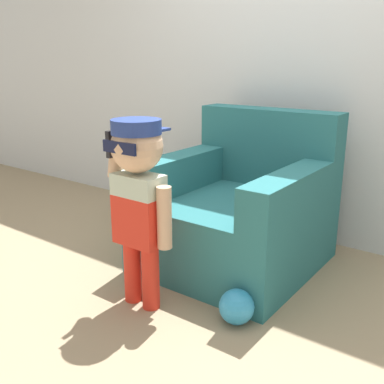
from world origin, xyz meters
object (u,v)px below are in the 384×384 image
(armchair, at_px, (239,212))
(toy_ball, at_px, (237,307))
(side_table, at_px, (155,192))
(person_child, at_px, (139,186))

(armchair, xyz_separation_m, toy_ball, (0.35, -0.61, -0.24))
(armchair, bearing_deg, toy_ball, -59.74)
(side_table, xyz_separation_m, toy_ball, (1.16, -0.75, -0.19))
(person_child, distance_m, side_table, 1.17)
(person_child, distance_m, toy_ball, 0.74)
(armchair, relative_size, toy_ball, 5.78)
(armchair, height_order, toy_ball, armchair)
(armchair, height_order, person_child, person_child)
(toy_ball, bearing_deg, armchair, 120.26)
(armchair, distance_m, side_table, 0.82)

